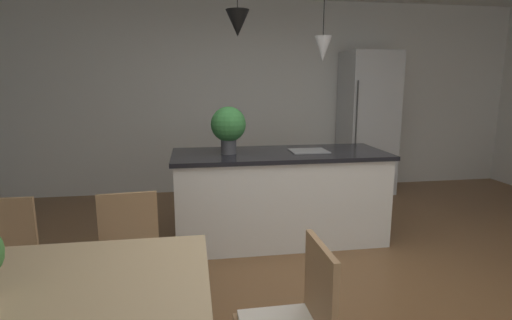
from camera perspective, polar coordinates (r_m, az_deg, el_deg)
name	(u,v)px	position (r m, az deg, el deg)	size (l,w,h in m)	color
ground_plane	(318,306)	(3.11, 8.87, -19.95)	(10.00, 8.40, 0.04)	brown
wall_back_kitchen	(251,98)	(5.85, -0.65, 8.90)	(10.00, 0.12, 2.70)	silver
chair_far_right	(129,258)	(2.74, -17.70, -13.23)	(0.43, 0.43, 0.87)	#A87F56
kitchen_island	(279,195)	(4.02, 3.35, -5.04)	(2.09, 0.83, 0.91)	white
refrigerator	(367,123)	(5.96, 15.60, 5.13)	(0.70, 0.67, 2.00)	silver
pendant_over_island_main	(238,23)	(3.83, -2.65, 18.96)	(0.22, 0.22, 0.72)	black
pendant_over_island_aux	(323,49)	(3.98, 9.53, 15.41)	(0.16, 0.16, 0.94)	black
potted_plant_on_island	(228,126)	(3.80, -3.97, 4.89)	(0.33, 0.33, 0.45)	#4C4C51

